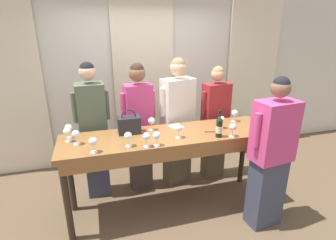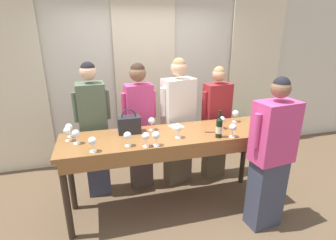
# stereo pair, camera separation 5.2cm
# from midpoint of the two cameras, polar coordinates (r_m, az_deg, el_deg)

# --- Properties ---
(ground_plane) EXTENTS (18.00, 18.00, 0.00)m
(ground_plane) POSITION_cam_midpoint_polar(r_m,az_deg,el_deg) (3.57, -0.13, -18.08)
(ground_plane) COLOR brown
(wall_back) EXTENTS (12.00, 0.06, 2.80)m
(wall_back) POSITION_cam_midpoint_polar(r_m,az_deg,el_deg) (4.40, -5.73, 9.30)
(wall_back) COLOR beige
(wall_back) RESTS_ON ground_plane
(curtain_panel_left) EXTENTS (0.98, 0.03, 2.69)m
(curtain_panel_left) POSITION_cam_midpoint_polar(r_m,az_deg,el_deg) (4.45, -31.84, 5.83)
(curtain_panel_left) COLOR beige
(curtain_panel_left) RESTS_ON ground_plane
(curtain_panel_center) EXTENTS (0.98, 0.03, 2.69)m
(curtain_panel_center) POSITION_cam_midpoint_polar(r_m,az_deg,el_deg) (4.35, -5.55, 8.43)
(curtain_panel_center) COLOR beige
(curtain_panel_center) RESTS_ON ground_plane
(curtain_panel_right) EXTENTS (0.98, 0.03, 2.69)m
(curtain_panel_right) POSITION_cam_midpoint_polar(r_m,az_deg,el_deg) (5.10, 17.41, 9.28)
(curtain_panel_right) COLOR beige
(curtain_panel_right) RESTS_ON ground_plane
(tasting_bar) EXTENTS (2.50, 0.67, 1.00)m
(tasting_bar) POSITION_cam_midpoint_polar(r_m,az_deg,el_deg) (3.08, -0.02, -5.16)
(tasting_bar) COLOR brown
(tasting_bar) RESTS_ON ground_plane
(wine_bottle) EXTENTS (0.07, 0.07, 0.32)m
(wine_bottle) POSITION_cam_midpoint_polar(r_m,az_deg,el_deg) (2.99, 10.59, -1.50)
(wine_bottle) COLOR black
(wine_bottle) RESTS_ON tasting_bar
(handbag) EXTENTS (0.26, 0.16, 0.29)m
(handbag) POSITION_cam_midpoint_polar(r_m,az_deg,el_deg) (3.09, -8.94, -0.99)
(handbag) COLOR #232328
(handbag) RESTS_ON tasting_bar
(wine_glass_front_left) EXTENTS (0.08, 0.08, 0.16)m
(wine_glass_front_left) POSITION_cam_midpoint_polar(r_m,az_deg,el_deg) (2.71, -5.26, -3.65)
(wine_glass_front_left) COLOR white
(wine_glass_front_left) RESTS_ON tasting_bar
(wine_glass_front_mid) EXTENTS (0.08, 0.08, 0.16)m
(wine_glass_front_mid) POSITION_cam_midpoint_polar(r_m,az_deg,el_deg) (3.03, -21.58, -2.41)
(wine_glass_front_mid) COLOR white
(wine_glass_front_mid) RESTS_ON tasting_bar
(wine_glass_front_right) EXTENTS (0.08, 0.08, 0.16)m
(wine_glass_front_right) POSITION_cam_midpoint_polar(r_m,az_deg,el_deg) (2.92, 1.81, -1.82)
(wine_glass_front_right) COLOR white
(wine_glass_front_right) RESTS_ON tasting_bar
(wine_glass_center_left) EXTENTS (0.08, 0.08, 0.16)m
(wine_glass_center_left) POSITION_cam_midpoint_polar(r_m,az_deg,el_deg) (3.53, 13.91, 1.45)
(wine_glass_center_left) COLOR white
(wine_glass_center_left) RESTS_ON tasting_bar
(wine_glass_center_mid) EXTENTS (0.08, 0.08, 0.16)m
(wine_glass_center_mid) POSITION_cam_midpoint_polar(r_m,az_deg,el_deg) (3.14, -4.10, -0.28)
(wine_glass_center_mid) COLOR white
(wine_glass_center_mid) RESTS_ON tasting_bar
(wine_glass_center_right) EXTENTS (0.08, 0.08, 0.16)m
(wine_glass_center_right) POSITION_cam_midpoint_polar(r_m,az_deg,el_deg) (2.93, -19.93, -2.97)
(wine_glass_center_right) COLOR white
(wine_glass_center_right) RESTS_ON tasting_bar
(wine_glass_back_left) EXTENTS (0.08, 0.08, 0.16)m
(wine_glass_back_left) POSITION_cam_midpoint_polar(r_m,az_deg,el_deg) (3.03, 13.44, -1.55)
(wine_glass_back_left) COLOR white
(wine_glass_back_left) RESTS_ON tasting_bar
(wine_glass_back_mid) EXTENTS (0.08, 0.08, 0.16)m
(wine_glass_back_mid) POSITION_cam_midpoint_polar(r_m,az_deg,el_deg) (2.69, -16.57, -4.58)
(wine_glass_back_mid) COLOR white
(wine_glass_back_mid) RESTS_ON tasting_bar
(wine_glass_back_right) EXTENTS (0.08, 0.08, 0.16)m
(wine_glass_back_right) POSITION_cam_midpoint_polar(r_m,az_deg,el_deg) (2.73, -3.06, -3.43)
(wine_glass_back_right) COLOR white
(wine_glass_back_right) RESTS_ON tasting_bar
(wine_glass_near_host) EXTENTS (0.08, 0.08, 0.16)m
(wine_glass_near_host) POSITION_cam_midpoint_polar(r_m,az_deg,el_deg) (3.25, 11.11, 0.07)
(wine_glass_near_host) COLOR white
(wine_glass_near_host) RESTS_ON tasting_bar
(wine_glass_by_bottle) EXTENTS (0.08, 0.08, 0.16)m
(wine_glass_by_bottle) POSITION_cam_midpoint_polar(r_m,az_deg,el_deg) (2.74, -9.22, -3.52)
(wine_glass_by_bottle) COLOR white
(wine_glass_by_bottle) RESTS_ON tasting_bar
(wine_glass_by_handbag) EXTENTS (0.08, 0.08, 0.16)m
(wine_glass_by_handbag) POSITION_cam_midpoint_polar(r_m,az_deg,el_deg) (3.13, -21.29, -1.66)
(wine_glass_by_handbag) COLOR white
(wine_glass_by_handbag) RESTS_ON tasting_bar
(napkin) EXTENTS (0.18, 0.18, 0.00)m
(napkin) POSITION_cam_midpoint_polar(r_m,az_deg,el_deg) (3.29, 1.31, -1.37)
(napkin) COLOR white
(napkin) RESTS_ON tasting_bar
(pen) EXTENTS (0.14, 0.04, 0.01)m
(pen) POSITION_cam_midpoint_polar(r_m,az_deg,el_deg) (3.15, 8.83, -2.55)
(pen) COLOR black
(pen) RESTS_ON tasting_bar
(guest_olive_jacket) EXTENTS (0.46, 0.30, 1.80)m
(guest_olive_jacket) POSITION_cam_midpoint_polar(r_m,az_deg,el_deg) (3.50, -16.36, -2.24)
(guest_olive_jacket) COLOR #383D51
(guest_olive_jacket) RESTS_ON ground_plane
(guest_pink_top) EXTENTS (0.47, 0.24, 1.76)m
(guest_pink_top) POSITION_cam_midpoint_polar(r_m,az_deg,el_deg) (3.53, -6.73, -1.02)
(guest_pink_top) COLOR #473833
(guest_pink_top) RESTS_ON ground_plane
(guest_cream_sweater) EXTENTS (0.54, 0.34, 1.81)m
(guest_cream_sweater) POSITION_cam_midpoint_polar(r_m,az_deg,el_deg) (3.65, 1.66, -0.41)
(guest_cream_sweater) COLOR brown
(guest_cream_sweater) RESTS_ON ground_plane
(guest_striped_shirt) EXTENTS (0.49, 0.26, 1.68)m
(guest_striped_shirt) POSITION_cam_midpoint_polar(r_m,az_deg,el_deg) (3.88, 9.80, -0.45)
(guest_striped_shirt) COLOR brown
(guest_striped_shirt) RESTS_ON ground_plane
(host_pouring) EXTENTS (0.55, 0.32, 1.73)m
(host_pouring) POSITION_cam_midpoint_polar(r_m,az_deg,el_deg) (3.04, 21.03, -7.25)
(host_pouring) COLOR #383D51
(host_pouring) RESTS_ON ground_plane
(potted_plant) EXTENTS (0.35, 0.35, 0.68)m
(potted_plant) POSITION_cam_midpoint_polar(r_m,az_deg,el_deg) (4.96, 15.78, -2.46)
(potted_plant) COLOR #4C4C51
(potted_plant) RESTS_ON ground_plane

